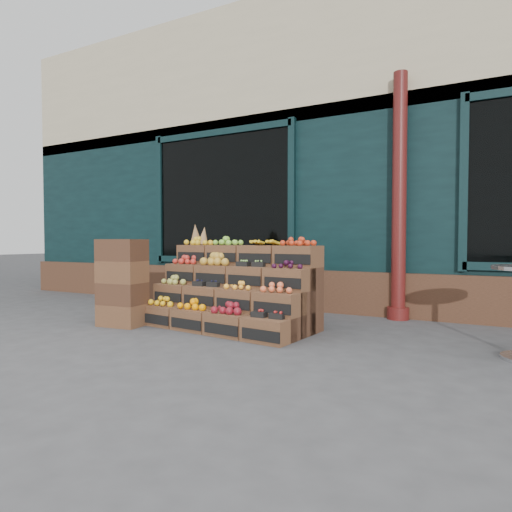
% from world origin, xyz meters
% --- Properties ---
extents(ground, '(60.00, 60.00, 0.00)m').
position_xyz_m(ground, '(0.00, 0.00, 0.00)').
color(ground, '#404042').
rests_on(ground, ground).
extents(shop_facade, '(12.00, 6.24, 4.80)m').
position_xyz_m(shop_facade, '(0.00, 5.11, 2.40)').
color(shop_facade, black).
rests_on(shop_facade, ground).
extents(crate_display, '(2.11, 1.22, 1.25)m').
position_xyz_m(crate_display, '(-0.48, 0.65, 0.39)').
color(crate_display, brown).
rests_on(crate_display, ground).
extents(spare_crates, '(0.56, 0.41, 1.05)m').
position_xyz_m(spare_crates, '(-1.70, 0.08, 0.52)').
color(spare_crates, brown).
rests_on(spare_crates, ground).
extents(shopkeeper, '(0.79, 0.53, 2.13)m').
position_xyz_m(shopkeeper, '(-1.28, 2.70, 1.06)').
color(shopkeeper, '#18542C').
rests_on(shopkeeper, ground).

